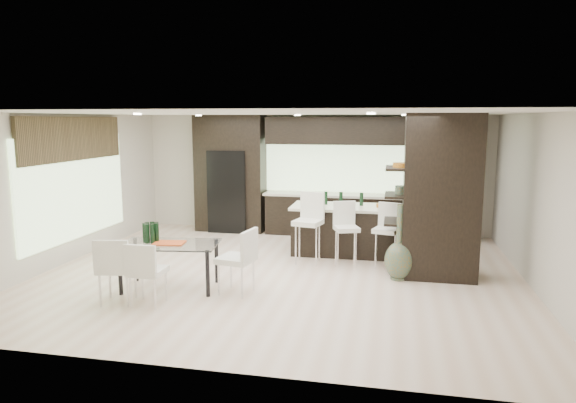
% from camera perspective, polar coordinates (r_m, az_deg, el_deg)
% --- Properties ---
extents(ground, '(8.00, 8.00, 0.00)m').
position_cam_1_polar(ground, '(8.84, -0.80, -7.99)').
color(ground, beige).
rests_on(ground, ground).
extents(back_wall, '(8.00, 0.02, 2.70)m').
position_cam_1_polar(back_wall, '(11.95, 2.83, 3.11)').
color(back_wall, beige).
rests_on(back_wall, ground).
extents(left_wall, '(0.02, 7.00, 2.70)m').
position_cam_1_polar(left_wall, '(10.18, -23.39, 1.31)').
color(left_wall, beige).
rests_on(left_wall, ground).
extents(right_wall, '(0.02, 7.00, 2.70)m').
position_cam_1_polar(right_wall, '(8.62, 26.14, -0.16)').
color(right_wall, beige).
rests_on(right_wall, ground).
extents(ceiling, '(8.00, 7.00, 0.02)m').
position_cam_1_polar(ceiling, '(8.45, -0.84, 9.80)').
color(ceiling, white).
rests_on(ceiling, ground).
extents(window_left, '(0.04, 3.20, 1.90)m').
position_cam_1_polar(window_left, '(10.32, -22.57, 1.46)').
color(window_left, '#B2D199').
rests_on(window_left, left_wall).
extents(window_back, '(3.40, 0.04, 1.20)m').
position_cam_1_polar(window_back, '(11.82, 5.69, 3.98)').
color(window_back, '#B2D199').
rests_on(window_back, back_wall).
extents(stone_accent, '(0.08, 3.00, 0.80)m').
position_cam_1_polar(stone_accent, '(10.23, -22.74, 6.46)').
color(stone_accent, brown).
rests_on(stone_accent, left_wall).
extents(ceiling_spots, '(4.00, 3.00, 0.02)m').
position_cam_1_polar(ceiling_spots, '(8.69, -0.47, 9.65)').
color(ceiling_spots, white).
rests_on(ceiling_spots, ceiling).
extents(back_cabinetry, '(6.80, 0.68, 2.70)m').
position_cam_1_polar(back_cabinetry, '(11.56, 5.02, 2.88)').
color(back_cabinetry, black).
rests_on(back_cabinetry, ground).
extents(refrigerator, '(0.90, 0.68, 1.90)m').
position_cam_1_polar(refrigerator, '(12.07, -6.42, 1.21)').
color(refrigerator, black).
rests_on(refrigerator, ground).
extents(partition_column, '(1.20, 0.80, 2.70)m').
position_cam_1_polar(partition_column, '(8.77, 16.60, 0.54)').
color(partition_column, black).
rests_on(partition_column, ground).
extents(kitchen_island, '(2.28, 1.00, 0.95)m').
position_cam_1_polar(kitchen_island, '(10.05, 6.91, -3.17)').
color(kitchen_island, black).
rests_on(kitchen_island, ground).
extents(stool_left, '(0.55, 0.55, 1.04)m').
position_cam_1_polar(stool_left, '(9.33, 2.22, -3.76)').
color(stool_left, white).
rests_on(stool_left, ground).
extents(stool_mid, '(0.52, 0.52, 0.92)m').
position_cam_1_polar(stool_mid, '(9.29, 6.49, -4.26)').
color(stool_mid, white).
rests_on(stool_mid, ground).
extents(stool_right, '(0.50, 0.50, 0.92)m').
position_cam_1_polar(stool_right, '(9.25, 10.80, -4.42)').
color(stool_right, white).
rests_on(stool_right, ground).
extents(bench, '(1.38, 0.82, 0.50)m').
position_cam_1_polar(bench, '(10.49, 7.48, -3.91)').
color(bench, black).
rests_on(bench, ground).
extents(floor_vase, '(0.56, 0.56, 1.25)m').
position_cam_1_polar(floor_vase, '(8.56, 12.26, -4.44)').
color(floor_vase, '#47553D').
rests_on(floor_vase, ground).
extents(dining_table, '(1.58, 1.04, 0.71)m').
position_cam_1_polar(dining_table, '(8.19, -12.97, -7.01)').
color(dining_table, white).
rests_on(dining_table, ground).
extents(chair_near, '(0.46, 0.46, 0.85)m').
position_cam_1_polar(chair_near, '(7.55, -15.29, -7.95)').
color(chair_near, white).
rests_on(chair_near, ground).
extents(chair_far, '(0.57, 0.57, 0.90)m').
position_cam_1_polar(chair_far, '(7.75, -18.42, -7.48)').
color(chair_far, white).
rests_on(chair_far, ground).
extents(chair_end, '(0.57, 0.57, 0.92)m').
position_cam_1_polar(chair_end, '(7.79, -5.79, -6.89)').
color(chair_end, white).
rests_on(chair_end, ground).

